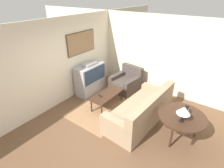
# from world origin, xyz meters

# --- Properties ---
(ground_plane) EXTENTS (12.00, 12.00, 0.00)m
(ground_plane) POSITION_xyz_m (0.00, 0.00, 0.00)
(ground_plane) COLOR brown
(wall_back) EXTENTS (12.00, 0.10, 2.70)m
(wall_back) POSITION_xyz_m (0.02, 2.13, 1.36)
(wall_back) COLOR beige
(wall_back) RESTS_ON ground_plane
(wall_right) EXTENTS (0.06, 12.00, 2.70)m
(wall_right) POSITION_xyz_m (2.63, 0.00, 1.35)
(wall_right) COLOR beige
(wall_right) RESTS_ON ground_plane
(area_rug) EXTENTS (2.46, 1.52, 0.01)m
(area_rug) POSITION_xyz_m (0.68, 0.73, 0.01)
(area_rug) COLOR #99704C
(area_rug) RESTS_ON ground_plane
(tv) EXTENTS (1.14, 0.51, 1.15)m
(tv) POSITION_xyz_m (1.06, 1.77, 0.54)
(tv) COLOR #9E9EA3
(tv) RESTS_ON ground_plane
(couch) EXTENTS (2.34, 1.09, 0.94)m
(couch) POSITION_xyz_m (0.68, -0.51, 0.32)
(couch) COLOR #9E8466
(couch) RESTS_ON ground_plane
(armchair) EXTENTS (1.06, 0.98, 0.87)m
(armchair) POSITION_xyz_m (1.97, 0.80, 0.29)
(armchair) COLOR #473D38
(armchair) RESTS_ON ground_plane
(coffee_table) EXTENTS (1.16, 0.50, 0.45)m
(coffee_table) POSITION_xyz_m (0.68, 0.71, 0.41)
(coffee_table) COLOR #3D2619
(coffee_table) RESTS_ON ground_plane
(console_table) EXTENTS (1.13, 1.13, 0.72)m
(console_table) POSITION_xyz_m (0.61, -1.60, 0.66)
(console_table) COLOR #3D2619
(console_table) RESTS_ON ground_plane
(table_lamp) EXTENTS (0.30, 0.30, 0.39)m
(table_lamp) POSITION_xyz_m (0.40, -1.64, 1.02)
(table_lamp) COLOR black
(table_lamp) RESTS_ON console_table
(mantel_clock) EXTENTS (0.15, 0.10, 0.23)m
(mantel_clock) POSITION_xyz_m (0.67, -1.64, 0.84)
(mantel_clock) COLOR black
(mantel_clock) RESTS_ON console_table
(remote) EXTENTS (0.08, 0.17, 0.02)m
(remote) POSITION_xyz_m (0.46, 0.81, 0.46)
(remote) COLOR black
(remote) RESTS_ON coffee_table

